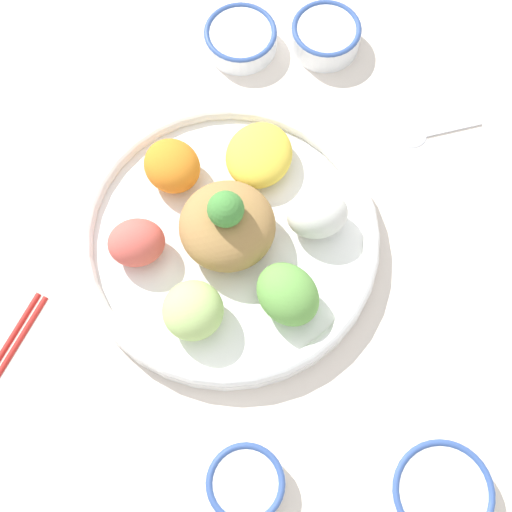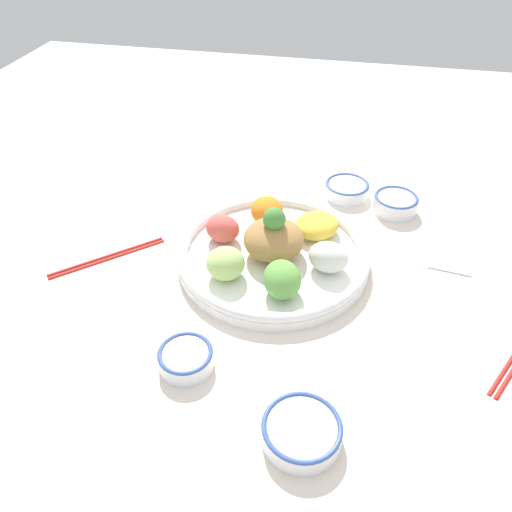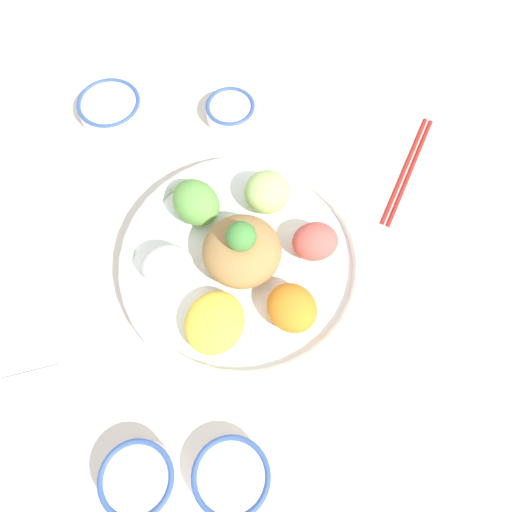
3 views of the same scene
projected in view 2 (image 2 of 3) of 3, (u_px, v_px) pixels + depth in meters
ground_plane at (291, 261)px, 0.98m from camera, size 2.40×2.40×0.00m
salad_platter at (274, 250)px, 0.96m from camera, size 0.37×0.37×0.12m
sauce_bowl_red at (302, 431)px, 0.67m from camera, size 0.11×0.11×0.03m
rice_bowl_blue at (396, 203)px, 1.10m from camera, size 0.10×0.10×0.04m
sauce_bowl_dark at (186, 358)px, 0.77m from camera, size 0.09×0.09×0.03m
rice_bowl_plain at (347, 189)px, 1.15m from camera, size 0.10×0.10×0.03m
chopsticks_pair_far at (108, 257)px, 0.98m from camera, size 0.17×0.18×0.01m
serving_spoon_main at (431, 266)px, 0.96m from camera, size 0.04×0.12×0.01m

